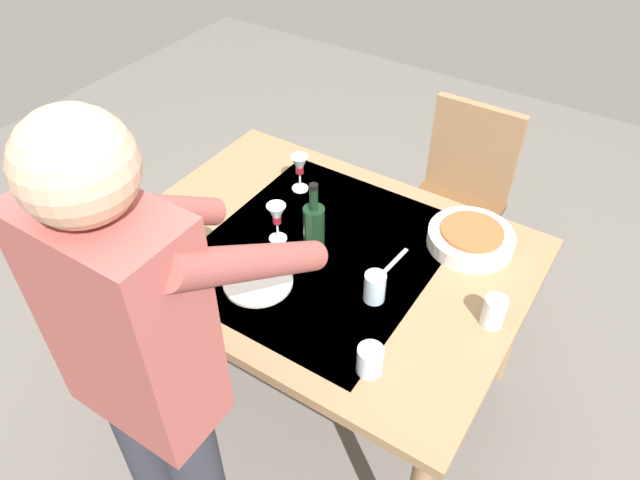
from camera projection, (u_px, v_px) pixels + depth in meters
name	position (u px, v px, depth m)	size (l,w,h in m)	color
ground_plane	(320.00, 381.00, 2.57)	(6.00, 6.00, 0.00)	#66605B
dining_table	(320.00, 266.00, 2.11)	(1.39, 1.03, 0.76)	#93704C
chair_near	(459.00, 191.00, 2.71)	(0.40, 0.40, 0.91)	brown
person_server	(152.00, 375.00, 1.43)	(0.42, 0.61, 1.69)	#2D2D38
wine_bottle	(314.00, 230.00, 1.97)	(0.07, 0.07, 0.30)	black
wine_glass_left	(277.00, 216.00, 2.04)	(0.07, 0.07, 0.15)	white
wine_glass_right	(300.00, 167.00, 2.26)	(0.07, 0.07, 0.15)	white
water_cup_near_left	(370.00, 360.00, 1.66)	(0.08, 0.08, 0.09)	silver
water_cup_near_right	(494.00, 311.00, 1.78)	(0.07, 0.07, 0.10)	silver
water_cup_far_left	(375.00, 287.00, 1.86)	(0.07, 0.07, 0.10)	silver
serving_bowl_pasta	(471.00, 238.00, 2.06)	(0.30, 0.30, 0.07)	silver
dinner_plate_near	(258.00, 281.00, 1.94)	(0.23, 0.23, 0.01)	silver
table_knife	(159.00, 255.00, 2.04)	(0.01, 0.20, 0.01)	silver
table_fork	(393.00, 263.00, 2.01)	(0.01, 0.18, 0.01)	silver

